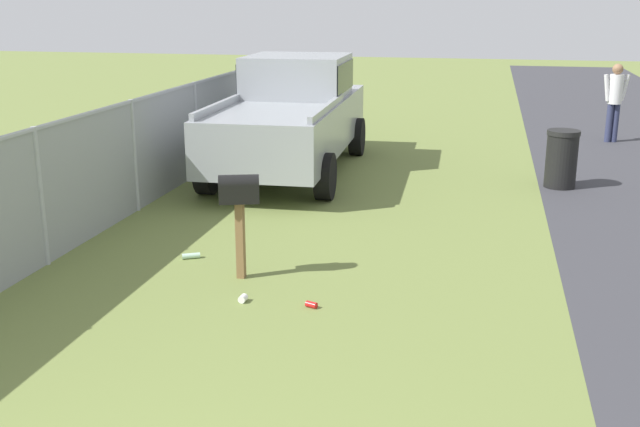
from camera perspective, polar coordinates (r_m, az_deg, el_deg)
The scene contains 8 objects.
mailbox at distance 8.53m, azimuth -6.13°, elevation 1.25°, with size 0.33×0.49×1.22m.
pickup_truck at distance 14.05m, azimuth -2.12°, elevation 7.73°, with size 5.61×2.38×2.09m.
trash_bin at distance 13.45m, azimuth 17.78°, elevation 3.96°, with size 0.55×0.55×0.98m.
pedestrian at distance 18.12m, azimuth 21.38°, elevation 8.20°, with size 0.30×0.56×1.74m.
fence_section at distance 12.74m, azimuth -11.42°, elevation 5.68°, with size 17.48×0.07×1.69m.
litter_can_far_scatter at distance 7.94m, azimuth -0.65°, elevation -6.90°, with size 0.07×0.07×0.12m, color red.
litter_cup_midfield_a at distance 8.12m, azimuth -5.84°, elevation -6.41°, with size 0.08×0.08×0.10m, color white.
litter_bottle_near_hydrant at distance 9.52m, azimuth -9.71°, elevation -3.17°, with size 0.07×0.07×0.22m, color #B2D8BF.
Camera 1 is at (-1.87, -1.64, 3.12)m, focal length 42.37 mm.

